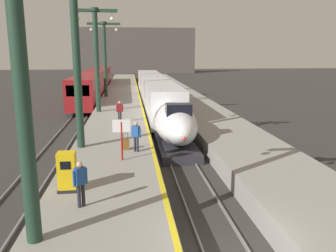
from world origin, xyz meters
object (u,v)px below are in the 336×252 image
object	(u,v)px
station_column_far	(96,51)
rolling_suitcase	(126,144)
regional_train_adjacent	(95,82)
departure_info_board	(122,132)
passenger_mid_platform	(80,180)
passenger_far_waiting	(120,110)
station_column_mid	(76,41)
passenger_near_edge	(136,134)
station_column_near	(18,51)
station_column_distant	(105,52)
ticket_machine_yellow	(67,173)
highspeed_train_main	(157,95)

from	to	relation	value
station_column_far	rolling_suitcase	size ratio (longest dim) A/B	9.47
regional_train_adjacent	departure_info_board	bearing A→B (deg)	-82.66
passenger_mid_platform	passenger_far_waiting	bearing A→B (deg)	86.20
station_column_far	rolling_suitcase	xyz separation A→B (m)	(2.61, -13.41, -5.28)
station_column_mid	passenger_far_waiting	world-z (taller)	station_column_mid
station_column_far	passenger_near_edge	world-z (taller)	station_column_far
passenger_mid_platform	rolling_suitcase	bearing A→B (deg)	78.11
station_column_near	station_column_mid	distance (m)	10.40
station_column_mid	rolling_suitcase	xyz separation A→B (m)	(2.61, -0.88, -5.73)
station_column_distant	ticket_machine_yellow	bearing A→B (deg)	-89.35
regional_train_adjacent	passenger_mid_platform	bearing A→B (deg)	-85.48
regional_train_adjacent	ticket_machine_yellow	size ratio (longest dim) A/B	22.87
passenger_near_edge	ticket_machine_yellow	xyz separation A→B (m)	(-2.84, -5.32, -0.25)
passenger_mid_platform	passenger_far_waiting	distance (m)	15.42
regional_train_adjacent	station_column_mid	xyz separation A→B (m)	(2.20, -33.16, 4.95)
highspeed_train_main	passenger_far_waiting	size ratio (longest dim) A/B	23.27
station_column_distant	rolling_suitcase	size ratio (longest dim) A/B	9.23
station_column_near	passenger_near_edge	world-z (taller)	station_column_near
highspeed_train_main	departure_info_board	size ratio (longest dim) A/B	18.55
highspeed_train_main	departure_info_board	xyz separation A→B (m)	(-3.46, -20.79, 0.64)
station_column_mid	passenger_mid_platform	xyz separation A→B (m)	(1.07, -8.20, -5.04)
station_column_mid	station_column_distant	size ratio (longest dim) A/B	1.12
passenger_near_edge	passenger_mid_platform	world-z (taller)	same
station_column_near	station_column_distant	world-z (taller)	station_column_distant
station_column_mid	rolling_suitcase	distance (m)	6.36
station_column_near	departure_info_board	size ratio (longest dim) A/B	4.27
passenger_near_edge	departure_info_board	xyz separation A→B (m)	(-0.75, -1.50, 0.52)
passenger_mid_platform	departure_info_board	xyz separation A→B (m)	(1.36, 5.37, 0.52)
passenger_mid_platform	passenger_far_waiting	world-z (taller)	same
station_column_distant	regional_train_adjacent	bearing A→B (deg)	103.48
rolling_suitcase	departure_info_board	distance (m)	2.30
station_column_near	departure_info_board	bearing A→B (deg)	72.13
passenger_mid_platform	highspeed_train_main	bearing A→B (deg)	79.55
station_column_mid	rolling_suitcase	bearing A→B (deg)	-18.58
highspeed_train_main	station_column_far	size ratio (longest dim) A/B	4.23
highspeed_train_main	station_column_far	bearing A→B (deg)	-137.32
departure_info_board	highspeed_train_main	bearing A→B (deg)	80.54
passenger_mid_platform	departure_info_board	world-z (taller)	departure_info_board
passenger_near_edge	highspeed_train_main	bearing A→B (deg)	82.01
rolling_suitcase	departure_info_board	xyz separation A→B (m)	(-0.18, -1.95, 1.20)
passenger_near_edge	passenger_mid_platform	xyz separation A→B (m)	(-2.12, -6.87, 0.00)
passenger_near_edge	rolling_suitcase	bearing A→B (deg)	142.07
station_column_mid	station_column_far	world-z (taller)	station_column_mid
station_column_near	station_column_far	xyz separation A→B (m)	(0.00, 22.91, 0.13)
station_column_distant	passenger_near_edge	world-z (taller)	station_column_distant
highspeed_train_main	passenger_mid_platform	distance (m)	26.61
station_column_near	rolling_suitcase	world-z (taller)	station_column_near
station_column_mid	departure_info_board	distance (m)	5.87
passenger_far_waiting	departure_info_board	xyz separation A→B (m)	(0.34, -10.02, 0.52)
passenger_mid_platform	station_column_distant	bearing A→B (deg)	91.91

